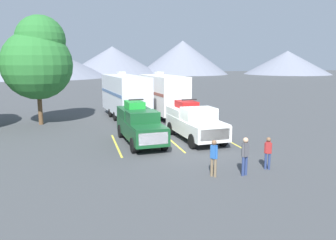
# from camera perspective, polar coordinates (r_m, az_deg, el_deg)

# --- Properties ---
(ground_plane) EXTENTS (240.00, 240.00, 0.00)m
(ground_plane) POSITION_cam_1_polar(r_m,az_deg,el_deg) (20.02, 1.48, -4.37)
(ground_plane) COLOR #3F4244
(pickup_truck_a) EXTENTS (2.32, 5.87, 2.62)m
(pickup_truck_a) POSITION_cam_1_polar(r_m,az_deg,el_deg) (20.55, -4.93, -0.64)
(pickup_truck_a) COLOR #144723
(pickup_truck_a) RESTS_ON ground
(pickup_truck_b) EXTENTS (2.50, 5.80, 2.52)m
(pickup_truck_b) POSITION_cam_1_polar(r_m,az_deg,el_deg) (21.37, 4.50, -0.24)
(pickup_truck_b) COLOR white
(pickup_truck_b) RESTS_ON ground
(lot_stripe_a) EXTENTS (0.12, 5.50, 0.01)m
(lot_stripe_a) POSITION_cam_1_polar(r_m,az_deg,el_deg) (20.30, -8.88, -4.27)
(lot_stripe_a) COLOR gold
(lot_stripe_a) RESTS_ON ground
(lot_stripe_b) EXTENTS (0.12, 5.50, 0.01)m
(lot_stripe_b) POSITION_cam_1_polar(r_m,az_deg,el_deg) (20.94, 0.71, -3.70)
(lot_stripe_b) COLOR gold
(lot_stripe_b) RESTS_ON ground
(lot_stripe_c) EXTENTS (0.12, 5.50, 0.01)m
(lot_stripe_c) POSITION_cam_1_polar(r_m,az_deg,el_deg) (22.12, 9.49, -3.08)
(lot_stripe_c) COLOR gold
(lot_stripe_c) RESTS_ON ground
(camper_trailer_a) EXTENTS (3.42, 9.24, 4.02)m
(camper_trailer_a) POSITION_cam_1_polar(r_m,az_deg,el_deg) (29.23, -7.40, 4.42)
(camper_trailer_a) COLOR silver
(camper_trailer_a) RESTS_ON ground
(camper_trailer_b) EXTENTS (3.18, 7.94, 4.00)m
(camper_trailer_b) POSITION_cam_1_polar(r_m,az_deg,el_deg) (29.47, -0.83, 4.53)
(camper_trailer_b) COLOR white
(camper_trailer_b) RESTS_ON ground
(person_a) EXTENTS (0.30, 0.31, 1.66)m
(person_a) POSITION_cam_1_polar(r_m,az_deg,el_deg) (14.67, 7.89, -6.09)
(person_a) COLOR #726047
(person_a) RESTS_ON ground
(person_b) EXTENTS (0.30, 0.27, 1.55)m
(person_b) POSITION_cam_1_polar(r_m,az_deg,el_deg) (16.18, 16.82, -5.12)
(person_b) COLOR navy
(person_b) RESTS_ON ground
(person_c) EXTENTS (0.37, 0.27, 1.74)m
(person_c) POSITION_cam_1_polar(r_m,az_deg,el_deg) (15.05, 13.12, -5.67)
(person_c) COLOR navy
(person_c) RESTS_ON ground
(tree_a) EXTENTS (5.37, 5.37, 8.45)m
(tree_a) POSITION_cam_1_polar(r_m,az_deg,el_deg) (27.82, -21.47, 9.81)
(tree_a) COLOR brown
(tree_a) RESTS_ON ground
(mountain_ridge) EXTENTS (158.61, 47.57, 16.81)m
(mountain_ridge) POSITION_cam_1_polar(r_m,az_deg,el_deg) (110.27, -20.36, 10.16)
(mountain_ridge) COLOR slate
(mountain_ridge) RESTS_ON ground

